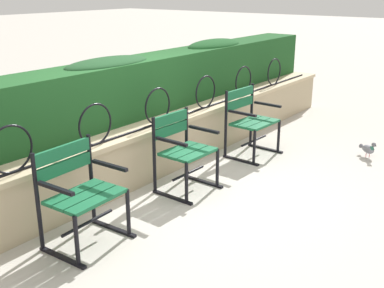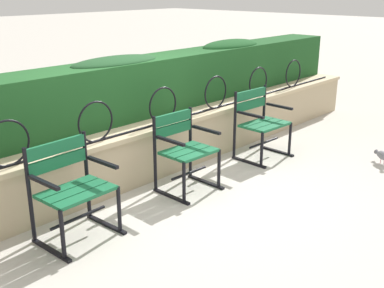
{
  "view_description": "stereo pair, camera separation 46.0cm",
  "coord_description": "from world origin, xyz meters",
  "px_view_note": "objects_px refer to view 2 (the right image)",
  "views": [
    {
      "loc": [
        -3.67,
        -2.73,
        2.09
      ],
      "look_at": [
        0.0,
        0.04,
        0.55
      ],
      "focal_mm": 44.37,
      "sensor_mm": 36.0,
      "label": 1
    },
    {
      "loc": [
        -3.38,
        -3.09,
        2.09
      ],
      "look_at": [
        0.0,
        0.04,
        0.55
      ],
      "focal_mm": 44.37,
      "sensor_mm": 36.0,
      "label": 2
    }
  ],
  "objects_px": {
    "park_chair_centre": "(184,149)",
    "park_chair_right": "(260,121)",
    "pigeon_near_chairs": "(383,155)",
    "park_chair_left": "(71,187)"
  },
  "relations": [
    {
      "from": "pigeon_near_chairs",
      "to": "park_chair_left",
      "type": "bearing_deg",
      "value": 160.45
    },
    {
      "from": "park_chair_left",
      "to": "park_chair_right",
      "type": "distance_m",
      "value": 2.78
    },
    {
      "from": "park_chair_right",
      "to": "pigeon_near_chairs",
      "type": "xyz_separation_m",
      "value": [
        0.82,
        -1.28,
        -0.36
      ]
    },
    {
      "from": "park_chair_centre",
      "to": "park_chair_right",
      "type": "distance_m",
      "value": 1.39
    },
    {
      "from": "park_chair_left",
      "to": "pigeon_near_chairs",
      "type": "relative_size",
      "value": 3.36
    },
    {
      "from": "park_chair_right",
      "to": "park_chair_centre",
      "type": "bearing_deg",
      "value": -179.92
    },
    {
      "from": "park_chair_left",
      "to": "park_chair_centre",
      "type": "height_order",
      "value": "park_chair_left"
    },
    {
      "from": "park_chair_centre",
      "to": "pigeon_near_chairs",
      "type": "relative_size",
      "value": 3.25
    },
    {
      "from": "park_chair_left",
      "to": "park_chair_centre",
      "type": "xyz_separation_m",
      "value": [
        1.39,
        -0.0,
        -0.01
      ]
    },
    {
      "from": "park_chair_right",
      "to": "pigeon_near_chairs",
      "type": "bearing_deg",
      "value": -57.22
    }
  ]
}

